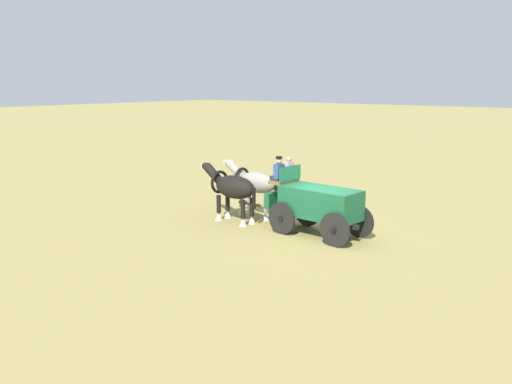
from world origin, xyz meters
name	(u,v)px	position (x,y,z in m)	size (l,w,h in m)	color
ground_plane	(319,236)	(0.00, 0.00, 0.00)	(220.00, 220.00, 0.00)	#9E8C4C
show_wagon	(316,203)	(0.17, -0.01, 1.20)	(5.85, 1.88, 2.77)	#195B38
draft_horse_near	(232,188)	(3.83, 0.37, 1.35)	(3.00, 1.06, 2.22)	black
draft_horse_off	(254,184)	(3.75, -0.92, 1.34)	(2.99, 1.00, 2.22)	#9E998E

